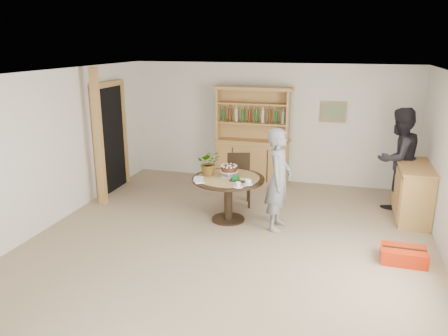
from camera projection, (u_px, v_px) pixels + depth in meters
ground at (226, 249)px, 6.37m from camera, size 7.00×7.00×0.00m
room_shell at (226, 132)px, 5.89m from camera, size 6.04×7.04×2.52m
doorway at (110, 136)px, 8.67m from camera, size 0.13×1.10×2.18m
pine_post at (99, 138)px, 7.83m from camera, size 0.12×0.12×2.50m
hutch at (253, 151)px, 9.25m from camera, size 1.62×0.54×2.04m
sideboard at (413, 192)px, 7.38m from camera, size 0.54×1.26×0.94m
dining_table at (228, 186)px, 7.26m from camera, size 1.20×1.20×0.76m
dining_chair at (239, 176)px, 8.05m from camera, size 0.52×0.52×0.95m
birthday_cake at (229, 169)px, 7.23m from camera, size 0.30×0.30×0.20m
flower_vase at (209, 163)px, 7.29m from camera, size 0.47×0.44×0.42m
gift_tray at (239, 179)px, 7.04m from camera, size 0.30×0.20×0.08m
coffee_cup_a at (248, 182)px, 6.84m from camera, size 0.15×0.15×0.09m
coffee_cup_b at (238, 185)px, 6.72m from camera, size 0.15×0.15×0.08m
napkins at (199, 180)px, 7.03m from camera, size 0.24×0.33×0.03m
teen_boy at (279, 180)px, 6.89m from camera, size 0.44×0.63×1.65m
adult_person at (398, 159)px, 7.77m from camera, size 1.12×1.11×1.83m
red_suitcase at (404, 255)px, 5.99m from camera, size 0.60×0.41×0.21m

